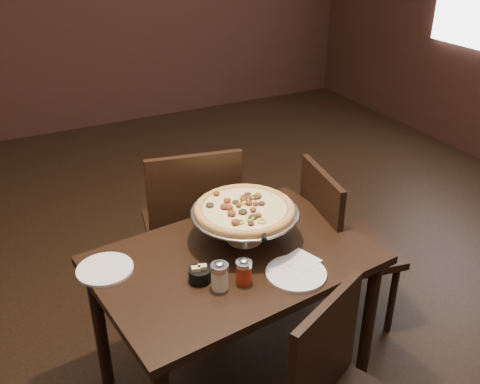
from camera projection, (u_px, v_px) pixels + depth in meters
name	position (u px, v px, depth m)	size (l,w,h in m)	color
room	(240.00, 74.00, 1.91)	(6.04, 7.04, 2.84)	black
dining_table	(235.00, 274.00, 2.19)	(1.17, 0.85, 0.69)	black
pizza_stand	(245.00, 210.00, 2.18)	(0.45, 0.45, 0.18)	silver
parmesan_shaker	(220.00, 276.00, 1.95)	(0.07, 0.07, 0.12)	beige
pepper_flake_shaker	(244.00, 272.00, 1.98)	(0.06, 0.06, 0.11)	maroon
packet_caddy	(200.00, 274.00, 2.00)	(0.09, 0.09, 0.07)	black
napkin_stack	(301.00, 262.00, 2.11)	(0.12, 0.12, 0.01)	silver
plate_left	(105.00, 269.00, 2.07)	(0.22, 0.22, 0.01)	white
plate_near	(296.00, 273.00, 2.04)	(0.23, 0.23, 0.01)	white
serving_spatula	(264.00, 232.00, 2.04)	(0.17, 0.17, 0.03)	silver
chair_far	(192.00, 224.00, 2.69)	(0.52, 0.52, 0.95)	black
chair_side	(339.00, 242.00, 2.61)	(0.48, 0.48, 0.88)	black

